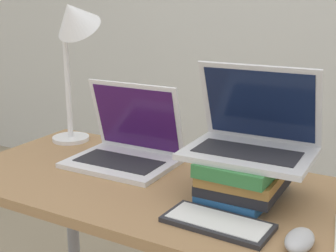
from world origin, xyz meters
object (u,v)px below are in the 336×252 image
Objects in this scene: laptop_on_books at (252,137)px; mouse at (300,240)px; wireless_keyboard at (218,223)px; desk_lamp at (73,33)px; book_stack at (244,176)px; laptop_left at (126,147)px.

laptop_on_books is 3.20× the size of mouse.
wireless_keyboard is 2.49× the size of mouse.
mouse is 1.04m from desk_lamp.
mouse is at bearing -44.09° from book_stack.
laptop_left is at bearing 171.13° from book_stack.
laptop_on_books is 0.27m from wireless_keyboard.
mouse is (0.20, -0.23, -0.15)m from laptop_on_books.
laptop_left is 1.28× the size of wireless_keyboard.
laptop_on_books is at bearing 131.34° from mouse.
laptop_on_books reaches higher than book_stack.
laptop_on_books is (0.01, 0.03, 0.11)m from book_stack.
laptop_on_books reaches higher than laptop_left.
desk_lamp reaches higher than laptop_on_books.
book_stack is 1.05× the size of wireless_keyboard.
desk_lamp is at bearing 160.01° from mouse.
wireless_keyboard is at bearing -24.51° from desk_lamp.
laptop_left is 0.45m from book_stack.
book_stack is at bearing 135.91° from mouse.
wireless_keyboard is 0.87m from desk_lamp.
desk_lamp is (-0.71, 0.10, 0.24)m from laptop_on_books.
laptop_left is at bearing 149.75° from wireless_keyboard.
wireless_keyboard is at bearing -88.12° from book_stack.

